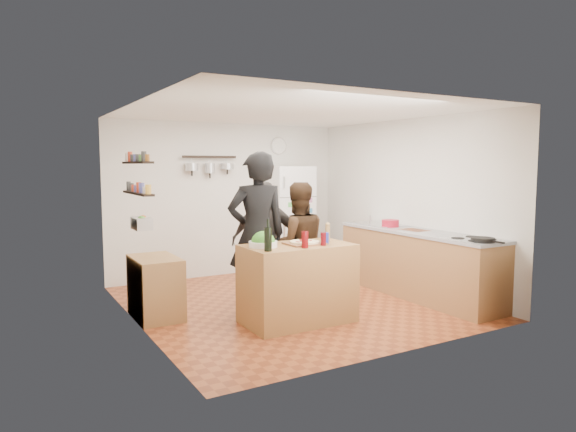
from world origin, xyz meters
TOP-DOWN VIEW (x-y plane):
  - room_shell at (0.00, 0.39)m, footprint 4.20×4.20m
  - prep_island at (-0.36, -0.75)m, footprint 1.25×0.72m
  - pizza_board at (-0.28, -0.77)m, footprint 0.42×0.34m
  - pizza at (-0.28, -0.77)m, footprint 0.34×0.34m
  - salad_bowl at (-0.78, -0.70)m, footprint 0.32×0.32m
  - wine_bottle at (-0.86, -0.97)m, footprint 0.08×0.08m
  - wine_glass_near at (-0.41, -0.99)m, footprint 0.08×0.08m
  - wine_glass_far at (-0.14, -0.95)m, footprint 0.06×0.06m
  - pepper_mill at (0.09, -0.70)m, footprint 0.06×0.06m
  - salt_canister at (-0.06, -0.87)m, footprint 0.08×0.08m
  - person_left at (-0.64, -0.26)m, footprint 0.79×0.58m
  - person_center at (-0.03, -0.20)m, footprint 0.92×0.80m
  - person_back at (-0.19, 0.34)m, footprint 1.02×0.76m
  - counter_run at (1.70, -0.55)m, footprint 0.63×2.63m
  - stove_top at (1.70, -1.50)m, footprint 0.60×0.62m
  - skillet at (1.60, -1.72)m, footprint 0.27×0.27m
  - sink at (1.70, 0.30)m, footprint 0.50×0.80m
  - cutting_board at (1.70, -0.48)m, footprint 0.30×0.40m
  - red_bowl at (1.65, -0.04)m, footprint 0.25×0.25m
  - fridge at (0.95, 1.75)m, footprint 0.70×0.68m
  - wall_clock at (0.95, 2.08)m, footprint 0.30×0.03m
  - spice_shelf_lower at (-1.93, 0.20)m, footprint 0.12×1.00m
  - spice_shelf_upper at (-1.93, 0.20)m, footprint 0.12×1.00m
  - produce_basket at (-1.90, 0.20)m, footprint 0.18×0.35m
  - side_table at (-1.74, 0.25)m, footprint 0.50×0.80m
  - pot_rack at (-0.35, 2.00)m, footprint 0.90×0.04m

SIDE VIEW (x-z plane):
  - side_table at x=-1.74m, z-range 0.00..0.73m
  - counter_run at x=1.70m, z-range 0.00..0.90m
  - prep_island at x=-0.36m, z-range 0.00..0.91m
  - person_back at x=-0.19m, z-range 0.00..1.61m
  - person_center at x=-0.03m, z-range 0.00..1.61m
  - fridge at x=0.95m, z-range 0.00..1.80m
  - stove_top at x=1.70m, z-range 0.90..0.92m
  - cutting_board at x=1.70m, z-range 0.90..0.92m
  - sink at x=1.70m, z-range 0.90..0.93m
  - pizza_board at x=-0.28m, z-range 0.91..0.93m
  - pizza at x=-0.28m, z-range 0.93..0.95m
  - salad_bowl at x=-0.78m, z-range 0.91..0.97m
  - skillet at x=1.60m, z-range 0.92..0.97m
  - red_bowl at x=1.65m, z-range 0.92..1.02m
  - salt_canister at x=-0.06m, z-range 0.91..1.05m
  - wine_glass_far at x=-0.14m, z-range 0.91..1.06m
  - person_left at x=-0.64m, z-range 0.00..1.98m
  - pepper_mill at x=0.09m, z-range 0.91..1.09m
  - wine_glass_near at x=-0.41m, z-range 0.91..1.10m
  - wine_bottle at x=-0.86m, z-range 0.91..1.16m
  - produce_basket at x=-1.90m, z-range 1.08..1.22m
  - room_shell at x=0.00m, z-range -0.85..3.35m
  - spice_shelf_lower at x=-1.93m, z-range 1.49..1.51m
  - spice_shelf_upper at x=-1.93m, z-range 1.84..1.86m
  - pot_rack at x=-0.35m, z-range 1.93..1.97m
  - wall_clock at x=0.95m, z-range 2.00..2.30m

